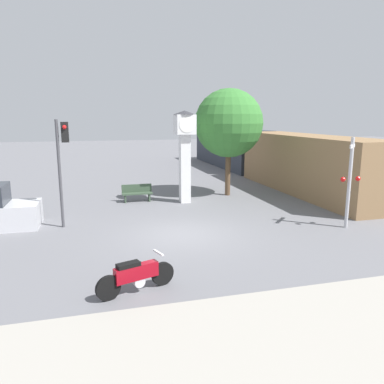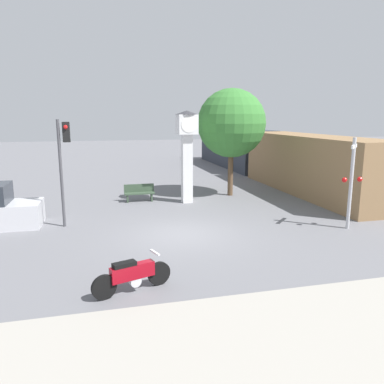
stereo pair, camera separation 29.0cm
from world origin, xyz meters
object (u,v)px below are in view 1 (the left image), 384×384
object	(u,v)px
freight_train	(260,154)
street_tree	(229,123)
motorcycle	(136,275)
traffic_light	(62,154)
clock_tower	(185,142)
bench	(137,193)
railroad_crossing_signal	(350,179)

from	to	relation	value
freight_train	street_tree	distance (m)	8.13
motorcycle	street_tree	bearing A→B (deg)	39.95
traffic_light	clock_tower	bearing A→B (deg)	28.35
clock_tower	bench	bearing A→B (deg)	161.32
street_tree	clock_tower	bearing A→B (deg)	-157.82
railroad_crossing_signal	street_tree	size ratio (longest dim) A/B	0.61
railroad_crossing_signal	street_tree	xyz separation A→B (m)	(-2.42, 7.38, 2.09)
freight_train	railroad_crossing_signal	bearing A→B (deg)	-100.33
clock_tower	freight_train	bearing A→B (deg)	43.06
clock_tower	traffic_light	world-z (taller)	clock_tower
railroad_crossing_signal	street_tree	bearing A→B (deg)	108.17
motorcycle	traffic_light	distance (m)	7.41
traffic_light	freight_train	bearing A→B (deg)	37.40
traffic_light	railroad_crossing_signal	xyz separation A→B (m)	(11.07, -3.09, -0.99)
freight_train	traffic_light	xyz separation A→B (m)	(-13.52, -10.34, 1.30)
traffic_light	railroad_crossing_signal	bearing A→B (deg)	-15.58
bench	street_tree	bearing A→B (deg)	3.63
motorcycle	railroad_crossing_signal	xyz separation A→B (m)	(9.00, 3.56, 1.55)
traffic_light	bench	distance (m)	5.78
freight_train	railroad_crossing_signal	distance (m)	13.65
motorcycle	freight_train	bearing A→B (deg)	36.99
clock_tower	railroad_crossing_signal	xyz separation A→B (m)	(5.26, -6.23, -1.15)
freight_train	bench	world-z (taller)	freight_train
bench	railroad_crossing_signal	bearing A→B (deg)	-42.49
railroad_crossing_signal	bench	bearing A→B (deg)	137.51
motorcycle	freight_train	size ratio (longest dim) A/B	0.08
clock_tower	railroad_crossing_signal	distance (m)	8.23
motorcycle	street_tree	world-z (taller)	street_tree
clock_tower	railroad_crossing_signal	size ratio (longest dim) A/B	1.30
freight_train	street_tree	size ratio (longest dim) A/B	4.22
railroad_crossing_signal	street_tree	world-z (taller)	street_tree
motorcycle	clock_tower	bearing A→B (deg)	50.03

